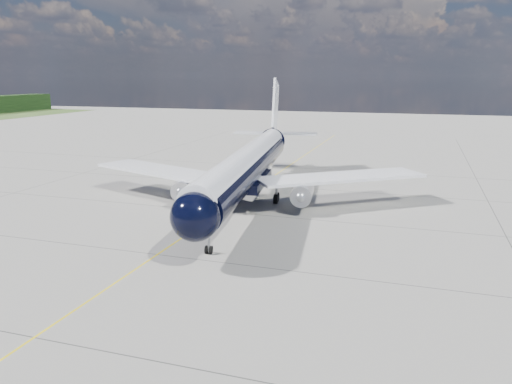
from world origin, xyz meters
TOP-DOWN VIEW (x-y plane):
  - ground at (0.00, 30.00)m, footprint 320.00×320.00m
  - taxiway_centerline at (0.00, 25.00)m, footprint 0.16×160.00m
  - main_airliner at (1.59, 30.41)m, footprint 42.41×52.03m

SIDE VIEW (x-z plane):
  - ground at x=0.00m, z-range 0.00..0.00m
  - taxiway_centerline at x=0.00m, z-range 0.00..0.01m
  - main_airliner at x=1.59m, z-range -2.85..12.20m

